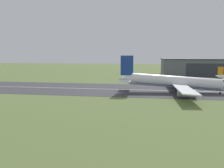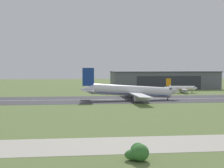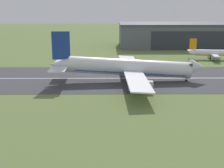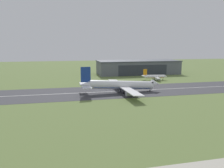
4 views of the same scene
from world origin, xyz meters
The scene contains 5 objects.
runway_strip centered at (0.00, 121.01, 0.03)m, with size 499.66×40.17×0.06m, color #3D3D42.
runway_centreline centered at (0.00, 121.01, 0.07)m, with size 449.69×0.70×0.01m, color silver.
hangar_building centered at (82.69, 205.94, 7.13)m, with size 86.04×32.60×14.22m.
airplane_landing centered at (40.20, 116.45, 4.75)m, with size 52.94×56.45×16.95m.
airplane_parked_centre centered at (81.88, 159.07, 3.15)m, with size 22.26×18.37×9.81m.
Camera 3 is at (33.74, 13.64, 25.65)m, focal length 50.00 mm.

